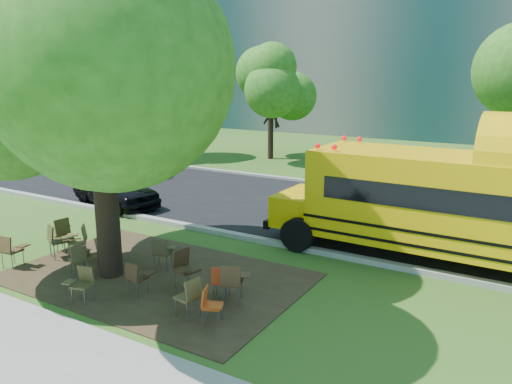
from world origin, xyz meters
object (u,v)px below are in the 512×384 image
Objects in this scene: chair_8 at (61,230)px; chair_5 at (82,281)px; chair_14 at (233,280)px; chair_4 at (136,276)px; chair_15 at (106,237)px; black_car at (115,188)px; chair_10 at (105,242)px; chair_6 at (190,293)px; pedestrian_a at (97,140)px; chair_3 at (94,253)px; chair_1 at (56,238)px; chair_12 at (184,266)px; chair_13 at (222,279)px; chair_11 at (163,251)px; chair_2 at (79,257)px; chair_0 at (11,248)px; chair_9 at (80,238)px; bg_car_red at (123,158)px; bg_car_silver at (44,151)px; main_tree at (96,52)px; chair_7 at (210,303)px; pedestrian_b at (52,136)px.

chair_5 is at bearing -115.50° from chair_8.
chair_14 is (5.91, -0.37, -0.02)m from chair_8.
chair_14 is (2.05, 0.72, 0.08)m from chair_4.
chair_4 is at bearing 41.01° from chair_15.
chair_10 is at bearing -123.93° from black_car.
pedestrian_a is at bearing 62.37° from chair_6.
chair_3 is 1.03× the size of chair_5.
chair_15 is 0.49× the size of pedestrian_a.
chair_4 is at bearing 92.64° from chair_6.
chair_12 reaches higher than chair_1.
chair_15 is at bearing 152.31° from chair_4.
chair_5 is 2.97m from chair_13.
chair_8 is (-3.08, 1.91, 0.10)m from chair_5.
chair_2 is at bearing -159.84° from chair_11.
chair_8 is (-0.00, 1.50, 0.05)m from chair_0.
chair_0 is 6.19m from black_car.
chair_9 is 0.79m from chair_10.
chair_6 is 0.46× the size of pedestrian_a.
chair_2 is at bearing -2.06° from chair_15.
chair_1 is 1.18× the size of chair_5.
bg_car_red is (-6.59, 10.42, 0.22)m from chair_0.
chair_12 is 1.06× the size of chair_14.
chair_9 is 0.25× the size of bg_car_silver.
chair_12 reaches higher than chair_4.
chair_0 is 1.04× the size of chair_11.
chair_12 is 8.27m from black_car.
chair_8 is (-1.85, 0.95, 0.11)m from chair_2.
black_car is 0.74× the size of bg_car_red.
chair_7 is (3.52, -0.77, -4.78)m from main_tree.
bg_car_silver is at bearing -48.83° from chair_5.
chair_1 is 5.14m from chair_6.
chair_11 is 2.29m from chair_13.
pedestrian_b is at bearing -131.23° from chair_10.
chair_12 reaches higher than chair_3.
chair_1 is 0.65m from chair_8.
black_car is (-8.22, 4.61, 0.12)m from chair_14.
chair_6 reaches higher than chair_5.
chair_14 is at bearing -150.89° from chair_3.
black_car is at bearing -143.65° from chair_10.
chair_9 reaches higher than chair_7.
chair_10 is 1.08× the size of chair_13.
chair_11 is 22.40m from pedestrian_b.
chair_8 is 0.89m from chair_9.
chair_15 reaches higher than chair_7.
pedestrian_a is (-17.75, 13.24, 0.48)m from chair_7.
pedestrian_a is at bearing 120.88° from chair_14.
pedestrian_b is at bearing 81.01° from chair_2.
main_tree is 11.24× the size of chair_4.
bg_car_red is at bearing 55.16° from black_car.
bg_car_red is at bearing 149.09° from chair_1.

